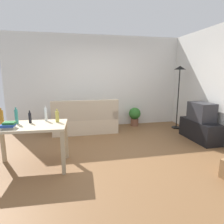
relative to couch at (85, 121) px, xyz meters
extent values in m
cube|color=brown|center=(0.43, -1.59, -0.32)|extent=(5.20, 4.40, 0.02)
cube|color=silver|center=(0.43, 0.61, 1.04)|extent=(5.20, 0.10, 2.70)
cube|color=beige|center=(0.00, 0.06, -0.11)|extent=(1.73, 0.84, 0.40)
cube|color=#C0AD91|center=(0.00, -0.28, 0.35)|extent=(1.73, 0.16, 0.52)
cube|color=#C8B597|center=(0.78, 0.06, 0.20)|extent=(0.16, 0.84, 0.22)
cube|color=#C8B597|center=(-0.78, 0.06, 0.20)|extent=(0.16, 0.84, 0.22)
cube|color=black|center=(2.68, -1.26, -0.07)|extent=(0.44, 1.10, 0.48)
cube|color=#2D2D33|center=(2.68, -1.26, 0.39)|extent=(0.40, 0.60, 0.44)
cube|color=black|center=(2.89, -1.26, 0.39)|extent=(0.01, 0.52, 0.36)
cylinder|color=black|center=(2.68, -0.19, -0.29)|extent=(0.26, 0.26, 0.03)
cylinder|color=black|center=(2.68, -0.19, 0.56)|extent=(0.03, 0.03, 1.68)
cone|color=black|center=(2.68, -0.19, 1.45)|extent=(0.32, 0.32, 0.10)
cube|color=#C6B28E|center=(-1.05, -1.92, 0.43)|extent=(1.24, 0.76, 0.04)
cube|color=tan|center=(-0.51, -2.26, 0.05)|extent=(0.06, 0.06, 0.72)
cube|color=tan|center=(-1.59, -1.58, 0.05)|extent=(0.06, 0.06, 0.72)
cube|color=tan|center=(-0.47, -1.64, 0.05)|extent=(0.06, 0.06, 0.72)
cylinder|color=brown|center=(1.55, 0.31, -0.20)|extent=(0.24, 0.24, 0.22)
sphere|color=#2D6B28|center=(1.55, 0.31, 0.08)|extent=(0.36, 0.36, 0.36)
cylinder|color=#9E6019|center=(-1.50, -1.77, 0.57)|extent=(0.07, 0.07, 0.23)
cylinder|color=#9E6019|center=(-1.50, -1.77, 0.71)|extent=(0.03, 0.03, 0.04)
cylinder|color=teal|center=(-1.26, -1.80, 0.57)|extent=(0.05, 0.05, 0.24)
cylinder|color=teal|center=(-1.26, -1.80, 0.72)|extent=(0.02, 0.02, 0.04)
cylinder|color=black|center=(-1.05, -1.79, 0.54)|extent=(0.05, 0.05, 0.18)
cylinder|color=black|center=(-1.05, -1.79, 0.65)|extent=(0.02, 0.02, 0.04)
cylinder|color=silver|center=(-0.80, -1.69, 0.57)|extent=(0.05, 0.05, 0.23)
cylinder|color=silver|center=(-0.80, -1.69, 0.70)|extent=(0.02, 0.02, 0.04)
cylinder|color=#BCB24C|center=(-0.60, -1.82, 0.55)|extent=(0.06, 0.06, 0.19)
cylinder|color=#BCB24C|center=(-0.60, -1.82, 0.66)|extent=(0.03, 0.03, 0.04)
cube|color=beige|center=(-1.32, -2.07, 0.47)|extent=(0.19, 0.15, 0.03)
cube|color=navy|center=(-1.32, -2.09, 0.50)|extent=(0.20, 0.18, 0.04)
cube|color=#236B33|center=(-1.29, -2.07, 0.54)|extent=(0.18, 0.15, 0.03)
camera|label=1|loc=(-0.33, -5.19, 1.28)|focal=30.66mm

